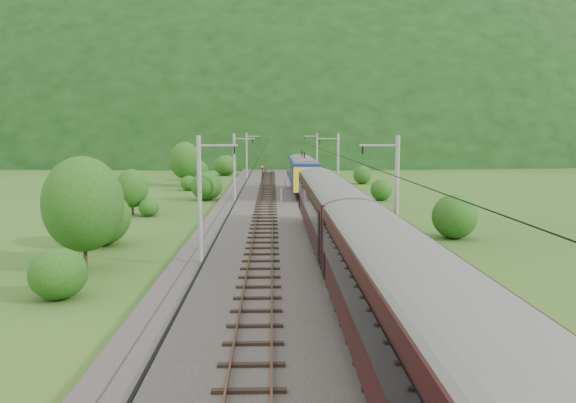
{
  "coord_description": "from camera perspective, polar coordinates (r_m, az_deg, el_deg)",
  "views": [
    {
      "loc": [
        -1.62,
        -34.97,
        8.56
      ],
      "look_at": [
        -0.32,
        12.52,
        2.6
      ],
      "focal_mm": 35.0,
      "sensor_mm": 36.0,
      "label": 1
    }
  ],
  "objects": [
    {
      "name": "overhead_wires",
      "position": [
        45.02,
        0.5,
        5.29
      ],
      "size": [
        4.83,
        198.0,
        0.03
      ],
      "color": "black",
      "rests_on": "ground"
    },
    {
      "name": "track_right",
      "position": [
        45.89,
        3.49,
        -3.14
      ],
      "size": [
        2.4,
        220.0,
        0.27
      ],
      "color": "brown",
      "rests_on": "railbed"
    },
    {
      "name": "train",
      "position": [
        16.85,
        12.47,
        -9.4
      ],
      "size": [
        3.25,
        129.72,
        5.67
      ],
      "color": "black",
      "rests_on": "ground"
    },
    {
      "name": "signal",
      "position": [
        95.55,
        -2.63,
        3.04
      ],
      "size": [
        0.27,
        0.27,
        2.43
      ],
      "color": "black",
      "rests_on": "railbed"
    },
    {
      "name": "mountain_main",
      "position": [
        295.1,
        -1.25,
        5.49
      ],
      "size": [
        504.0,
        360.0,
        244.0
      ],
      "primitive_type": "ellipsoid",
      "color": "black",
      "rests_on": "ground"
    },
    {
      "name": "vegetation_left",
      "position": [
        55.17,
        -14.69,
        0.91
      ],
      "size": [
        13.22,
        141.96,
        7.06
      ],
      "color": "#1B4C14",
      "rests_on": "ground"
    },
    {
      "name": "hazard_post_near",
      "position": [
        65.89,
        -0.69,
        0.66
      ],
      "size": [
        0.17,
        0.17,
        1.62
      ],
      "primitive_type": "cylinder",
      "color": "red",
      "rests_on": "railbed"
    },
    {
      "name": "catenary_left",
      "position": [
        67.24,
        -5.41,
        3.66
      ],
      "size": [
        2.54,
        192.28,
        8.0
      ],
      "color": "gray",
      "rests_on": "railbed"
    },
    {
      "name": "railbed",
      "position": [
        45.78,
        0.49,
        -3.44
      ],
      "size": [
        14.0,
        220.0,
        0.3
      ],
      "primitive_type": "cube",
      "color": "#38332D",
      "rests_on": "ground"
    },
    {
      "name": "catenary_right",
      "position": [
        67.54,
        5.03,
        3.68
      ],
      "size": [
        2.54,
        192.28,
        8.0
      ],
      "color": "gray",
      "rests_on": "railbed"
    },
    {
      "name": "hazard_post_far",
      "position": [
        80.82,
        -0.31,
        1.81
      ],
      "size": [
        0.16,
        0.16,
        1.48
      ],
      "primitive_type": "cylinder",
      "color": "red",
      "rests_on": "railbed"
    },
    {
      "name": "track_left",
      "position": [
        45.72,
        -2.52,
        -3.18
      ],
      "size": [
        2.4,
        220.0,
        0.27
      ],
      "color": "brown",
      "rests_on": "railbed"
    },
    {
      "name": "ground",
      "position": [
        36.04,
        1.06,
        -6.59
      ],
      "size": [
        600.0,
        600.0,
        0.0
      ],
      "primitive_type": "plane",
      "color": "#244917",
      "rests_on": "ground"
    },
    {
      "name": "mountain_ridge",
      "position": [
        355.38,
        -21.11,
        5.29
      ],
      "size": [
        336.0,
        280.0,
        132.0
      ],
      "primitive_type": "ellipsoid",
      "color": "black",
      "rests_on": "ground"
    },
    {
      "name": "vegetation_right",
      "position": [
        58.71,
        12.39,
        -0.04
      ],
      "size": [
        4.94,
        99.96,
        3.23
      ],
      "color": "#1B4C14",
      "rests_on": "ground"
    }
  ]
}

